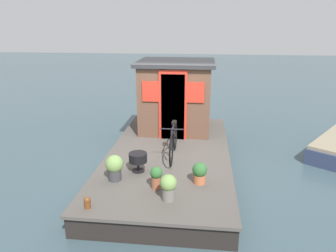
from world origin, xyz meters
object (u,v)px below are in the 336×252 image
at_px(bicycle, 173,141).
at_px(potted_plant_ivy, 156,177).
at_px(mooring_bollard, 87,202).
at_px(potted_plant_basil, 114,167).
at_px(charcoal_grill, 138,158).
at_px(houseboat_cabin, 176,95).
at_px(potted_plant_geranium, 168,186).
at_px(potted_plant_fern, 200,172).

distance_m(bicycle, potted_plant_ivy, 1.51).
height_order(potted_plant_ivy, mooring_bollard, potted_plant_ivy).
height_order(potted_plant_basil, charcoal_grill, potted_plant_basil).
xyz_separation_m(potted_plant_ivy, charcoal_grill, (0.67, 0.48, 0.05)).
distance_m(houseboat_cabin, charcoal_grill, 3.01).
distance_m(potted_plant_geranium, mooring_bollard, 1.37).
distance_m(bicycle, charcoal_grill, 1.05).
relative_size(potted_plant_ivy, potted_plant_basil, 0.84).
distance_m(houseboat_cabin, bicycle, 2.14).
height_order(bicycle, potted_plant_ivy, bicycle).
relative_size(houseboat_cabin, mooring_bollard, 10.20).
relative_size(houseboat_cabin, potted_plant_basil, 4.11).
bearing_deg(potted_plant_fern, potted_plant_basil, 91.95).
bearing_deg(potted_plant_geranium, houseboat_cabin, 3.35).
distance_m(houseboat_cabin, potted_plant_basil, 3.49).
bearing_deg(charcoal_grill, potted_plant_ivy, -144.43).
xyz_separation_m(bicycle, mooring_bollard, (-2.29, 1.19, -0.27)).
bearing_deg(potted_plant_fern, bicycle, 27.29).
distance_m(houseboat_cabin, potted_plant_fern, 3.42).
bearing_deg(mooring_bollard, bicycle, -27.56).
height_order(houseboat_cabin, potted_plant_basil, houseboat_cabin).
relative_size(potted_plant_fern, potted_plant_geranium, 0.88).
distance_m(bicycle, mooring_bollard, 2.60).
bearing_deg(bicycle, potted_plant_basil, 140.95).
bearing_deg(potted_plant_geranium, potted_plant_ivy, 34.69).
bearing_deg(potted_plant_ivy, bicycle, -6.25).
distance_m(potted_plant_geranium, potted_plant_basil, 1.28).
bearing_deg(mooring_bollard, houseboat_cabin, -13.76).
bearing_deg(charcoal_grill, potted_plant_fern, -106.24).
relative_size(houseboat_cabin, potted_plant_geranium, 4.46).
bearing_deg(potted_plant_fern, houseboat_cabin, 12.98).
xyz_separation_m(potted_plant_fern, potted_plant_geranium, (-0.68, 0.52, 0.04)).
bearing_deg(houseboat_cabin, potted_plant_fern, -167.02).
relative_size(bicycle, potted_plant_fern, 3.96).
relative_size(bicycle, potted_plant_basil, 3.21).
xyz_separation_m(potted_plant_basil, charcoal_grill, (0.42, -0.37, 0.01)).
relative_size(potted_plant_geranium, potted_plant_ivy, 1.09).
bearing_deg(houseboat_cabin, potted_plant_ivy, 179.48).
relative_size(bicycle, potted_plant_geranium, 3.48).
distance_m(houseboat_cabin, potted_plant_ivy, 3.63).
height_order(potted_plant_geranium, potted_plant_basil, potted_plant_basil).
bearing_deg(charcoal_grill, potted_plant_basil, 138.44).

